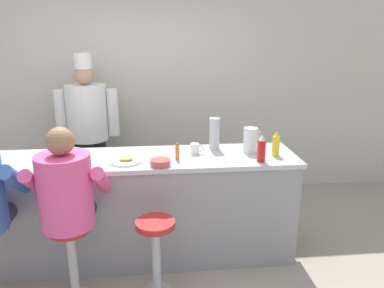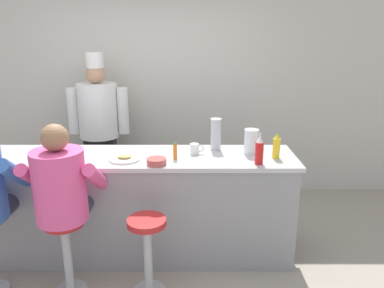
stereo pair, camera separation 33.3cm
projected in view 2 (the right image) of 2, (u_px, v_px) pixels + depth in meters
name	position (u px, v px, depth m)	size (l,w,h in m)	color
ground_plane	(138.00, 272.00, 3.35)	(20.00, 20.00, 0.00)	#9E9384
wall_back	(154.00, 91.00, 4.79)	(10.00, 0.06, 2.70)	beige
diner_counter	(141.00, 205.00, 3.54)	(2.88, 0.68, 0.99)	gray
ketchup_bottle_red	(261.00, 151.00, 3.15)	(0.07, 0.07, 0.25)	red
mustard_bottle_yellow	(278.00, 147.00, 3.30)	(0.06, 0.06, 0.23)	yellow
hot_sauce_bottle_orange	(177.00, 151.00, 3.28)	(0.04, 0.04, 0.15)	orange
water_pitcher_clear	(253.00, 142.00, 3.42)	(0.15, 0.13, 0.23)	silver
breakfast_plate	(126.00, 158.00, 3.28)	(0.28, 0.28, 0.05)	white
cereal_bowl	(158.00, 161.00, 3.16)	(0.17, 0.17, 0.05)	#B24C47
coffee_mug_white	(196.00, 149.00, 3.43)	(0.13, 0.08, 0.10)	white
cup_stack_steel	(217.00, 134.00, 3.53)	(0.10, 0.10, 0.30)	#B7BABF
diner_seated_pink	(63.00, 189.00, 2.89)	(0.60, 0.59, 1.43)	#B2B5BA
empty_stool_round	(149.00, 244.00, 2.98)	(0.31, 0.31, 0.67)	#B2B5BA
cook_in_whites_near	(101.00, 124.00, 4.49)	(0.72, 0.46, 1.85)	#232328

